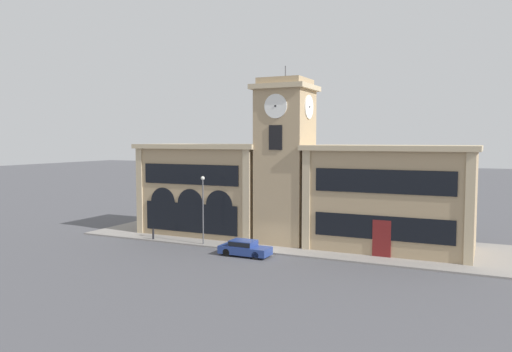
% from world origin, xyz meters
% --- Properties ---
extents(ground_plane, '(300.00, 300.00, 0.00)m').
position_xyz_m(ground_plane, '(0.00, 0.00, 0.00)').
color(ground_plane, '#4C4C51').
extents(sidewalk_kerb, '(40.86, 12.08, 0.15)m').
position_xyz_m(sidewalk_kerb, '(0.00, 6.04, 0.07)').
color(sidewalk_kerb, gray).
rests_on(sidewalk_kerb, ground_plane).
extents(clock_tower, '(5.23, 5.23, 16.57)m').
position_xyz_m(clock_tower, '(0.00, 4.81, 7.73)').
color(clock_tower, tan).
rests_on(clock_tower, ground_plane).
extents(town_hall_left_wing, '(13.65, 8.24, 9.32)m').
position_xyz_m(town_hall_left_wing, '(-9.04, 6.28, 4.69)').
color(town_hall_left_wing, tan).
rests_on(town_hall_left_wing, ground_plane).
extents(town_hall_right_wing, '(14.56, 8.24, 9.28)m').
position_xyz_m(town_hall_right_wing, '(9.50, 6.29, 4.67)').
color(town_hall_right_wing, tan).
rests_on(town_hall_right_wing, ground_plane).
extents(parked_car_near, '(4.38, 1.80, 1.33)m').
position_xyz_m(parked_car_near, '(-1.11, -1.51, 0.70)').
color(parked_car_near, navy).
rests_on(parked_car_near, ground_plane).
extents(street_lamp, '(0.36, 0.36, 6.28)m').
position_xyz_m(street_lamp, '(-6.38, 0.53, 4.22)').
color(street_lamp, '#4C4C51').
rests_on(street_lamp, sidewalk_kerb).
extents(bollard, '(0.18, 0.18, 1.06)m').
position_xyz_m(bollard, '(-11.95, 0.41, 0.67)').
color(bollard, black).
rests_on(bollard, sidewalk_kerb).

